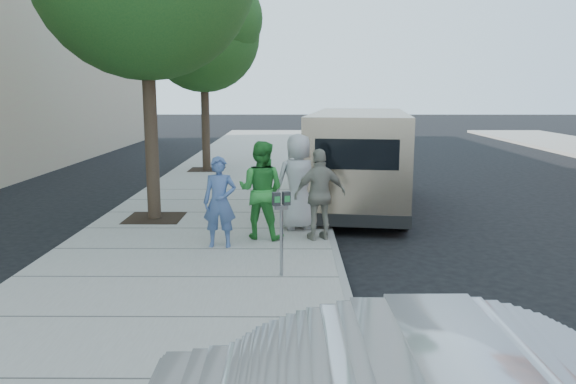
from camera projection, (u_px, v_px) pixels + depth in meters
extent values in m
plane|color=black|center=(253.00, 257.00, 9.84)|extent=(120.00, 120.00, 0.00)
cube|color=gray|center=(196.00, 253.00, 9.83)|extent=(5.00, 60.00, 0.15)
cube|color=gray|center=(335.00, 253.00, 9.82)|extent=(0.12, 60.00, 0.16)
cube|color=black|center=(155.00, 218.00, 12.19)|extent=(1.20, 1.20, 0.01)
cylinder|color=#38281E|center=(151.00, 127.00, 11.84)|extent=(0.28, 0.28, 3.96)
cube|color=black|center=(207.00, 169.00, 19.67)|extent=(1.20, 1.20, 0.01)
cylinder|color=#38281E|center=(205.00, 119.00, 19.35)|extent=(0.28, 0.28, 3.52)
sphere|color=#1A4F1E|center=(203.00, 35.00, 18.85)|extent=(3.80, 3.80, 3.80)
sphere|color=#1A4F1E|center=(219.00, 18.00, 18.37)|extent=(2.85, 2.85, 2.85)
sphere|color=#1A4F1E|center=(191.00, 28.00, 19.30)|extent=(2.66, 2.66, 2.66)
cylinder|color=gray|center=(281.00, 243.00, 8.31)|extent=(0.05, 0.05, 1.01)
cube|color=gray|center=(281.00, 207.00, 8.22)|extent=(0.21, 0.12, 0.07)
cube|color=#2D2D30|center=(276.00, 199.00, 8.17)|extent=(0.13, 0.12, 0.20)
cube|color=#2D2D30|center=(286.00, 198.00, 8.22)|extent=(0.13, 0.12, 0.20)
cube|color=tan|center=(359.00, 156.00, 13.69)|extent=(2.93, 6.06, 2.15)
cube|color=tan|center=(361.00, 162.00, 16.88)|extent=(2.05, 0.86, 0.92)
cube|color=black|center=(357.00, 154.00, 10.78)|extent=(1.60, 0.24, 0.59)
cylinder|color=black|center=(326.00, 179.00, 15.85)|extent=(0.39, 0.85, 0.82)
cylinder|color=black|center=(394.00, 181.00, 15.59)|extent=(0.39, 0.85, 0.82)
cylinder|color=black|center=(312.00, 208.00, 12.00)|extent=(0.39, 0.85, 0.82)
cylinder|color=black|center=(402.00, 210.00, 11.73)|extent=(0.39, 0.85, 0.82)
imported|color=#466195|center=(220.00, 202.00, 9.84)|extent=(0.59, 0.39, 1.60)
imported|color=green|center=(261.00, 190.00, 10.41)|extent=(1.04, 0.91, 1.82)
imported|color=#B4B4B7|center=(298.00, 182.00, 11.09)|extent=(1.05, 0.82, 1.91)
imported|color=gray|center=(320.00, 195.00, 10.30)|extent=(1.07, 0.68, 1.69)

